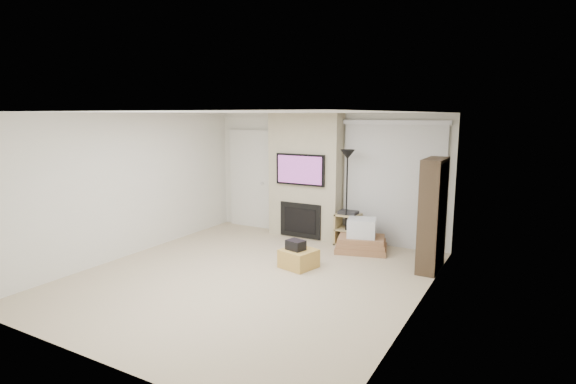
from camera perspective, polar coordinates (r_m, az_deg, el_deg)
The scene contains 16 objects.
floor at distance 7.06m, azimuth -4.84°, elevation -10.71°, with size 5.00×5.50×0.00m, color #C0AC8B.
ceiling at distance 6.61m, azimuth -5.15°, elevation 10.04°, with size 5.00×5.50×0.00m, color white.
wall_back at distance 9.10m, azimuth 4.77°, elevation 2.07°, with size 5.00×2.50×0.00m, color silver.
wall_front at distance 4.76m, azimuth -23.97°, elevation -5.88°, with size 5.00×2.50×0.00m, color silver.
wall_left at distance 8.37m, azimuth -19.32°, elevation 0.87°, with size 5.50×2.50×0.00m, color silver.
wall_right at distance 5.73m, azimuth 16.22°, elevation -2.87°, with size 5.50×2.50×0.00m, color silver.
hvac_vent at distance 7.09m, azimuth 1.27°, elevation 10.03°, with size 0.35×0.18×0.01m, color silver.
ottoman at distance 7.41m, azimuth 1.37°, elevation -8.43°, with size 0.50×0.50×0.30m, color gold.
black_bag at distance 7.33m, azimuth 0.99°, elevation -6.75°, with size 0.28×0.22×0.16m, color black.
fireplace_wall at distance 9.06m, azimuth 2.20°, elevation 1.98°, with size 1.50×0.47×2.50m.
entry_door at distance 9.97m, azimuth -4.80°, elevation 1.61°, with size 1.02×0.11×2.14m.
vertical_blinds at distance 8.57m, azimuth 13.18°, elevation 1.52°, with size 1.98×0.10×2.37m.
floor_lamp at distance 8.38m, azimuth 7.53°, elevation 2.69°, with size 0.27×0.27×1.83m.
av_stand at distance 8.70m, azimuth 7.61°, elevation -4.42°, with size 0.45×0.38×0.66m.
box_stack at distance 8.34m, azimuth 9.30°, elevation -5.90°, with size 1.06×0.90×0.61m.
bookshelf at distance 7.48m, azimuth 17.89°, elevation -2.79°, with size 0.30×0.80×1.80m.
Camera 1 is at (3.72, -5.46, 2.47)m, focal length 28.00 mm.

